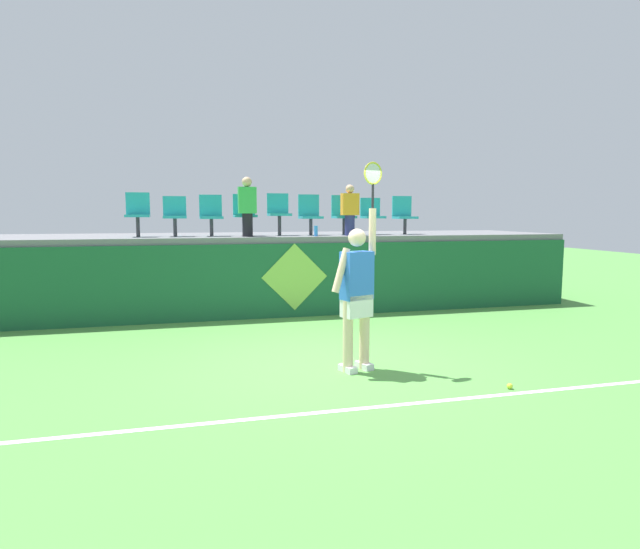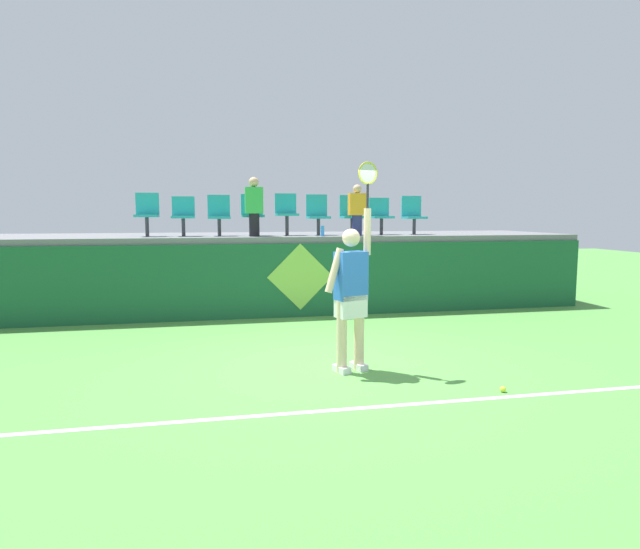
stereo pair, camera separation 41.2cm
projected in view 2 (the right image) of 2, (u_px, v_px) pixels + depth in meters
name	position (u px, v px, depth m)	size (l,w,h in m)	color
ground_plane	(332.00, 365.00, 6.95)	(40.00, 40.00, 0.00)	#519342
court_back_wall	(292.00, 280.00, 10.19)	(12.23, 0.20, 1.41)	#195633
spectator_platform	(282.00, 237.00, 11.48)	(12.23, 2.93, 0.12)	slate
court_baseline_stripe	(367.00, 408.00, 5.41)	(11.00, 0.08, 0.01)	white
tennis_player	(351.00, 291.00, 6.59)	(0.73, 0.37, 2.60)	white
tennis_ball	(503.00, 389.00, 5.89)	(0.07, 0.07, 0.07)	#D1E533
water_bottle	(322.00, 231.00, 10.40)	(0.07, 0.07, 0.21)	#338CE5
stadium_chair_0	(147.00, 212.00, 10.30)	(0.44, 0.42, 0.85)	#38383D
stadium_chair_1	(183.00, 214.00, 10.43)	(0.44, 0.42, 0.78)	#38383D
stadium_chair_2	(219.00, 214.00, 10.58)	(0.44, 0.42, 0.81)	#38383D
stadium_chair_3	(252.00, 212.00, 10.71)	(0.44, 0.42, 0.83)	#38383D
stadium_chair_4	(286.00, 211.00, 10.84)	(0.44, 0.42, 0.85)	#38383D
stadium_chair_5	(318.00, 213.00, 10.98)	(0.44, 0.42, 0.84)	#38383D
stadium_chair_6	(351.00, 213.00, 11.12)	(0.44, 0.42, 0.83)	#38383D
stadium_chair_7	(381.00, 214.00, 11.25)	(0.44, 0.42, 0.78)	#38383D
stadium_chair_8	(413.00, 214.00, 11.40)	(0.44, 0.42, 0.82)	#38383D
spectator_0	(254.00, 206.00, 10.27)	(0.34, 0.20, 1.14)	black
spectator_1	(357.00, 209.00, 10.66)	(0.34, 0.20, 1.02)	navy
wall_signage_mount	(301.00, 317.00, 10.20)	(1.27, 0.01, 1.41)	#195633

